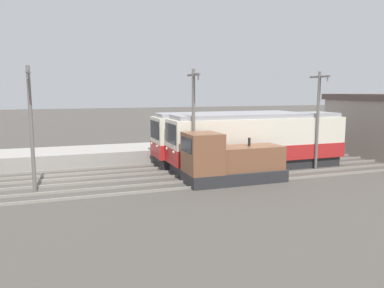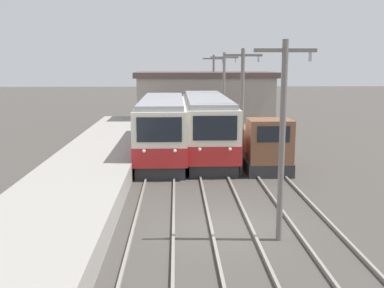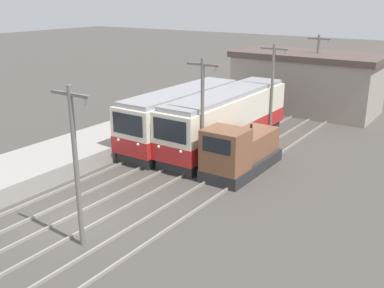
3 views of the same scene
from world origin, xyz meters
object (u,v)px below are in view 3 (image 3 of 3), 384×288
object	(u,v)px
commuter_train_left	(182,119)
commuter_train_center	(226,122)
catenary_mast_mid	(202,114)
catenary_mast_near	(76,162)
catenary_mast_far	(272,87)
shunting_locomotive	(240,152)
catenary_mast_distant	(316,70)

from	to	relation	value
commuter_train_left	commuter_train_center	xyz separation A→B (m)	(2.80, 1.14, 0.01)
commuter_train_left	catenary_mast_mid	distance (m)	6.26
catenary_mast_near	catenary_mast_far	distance (m)	18.09
commuter_train_center	catenary_mast_mid	world-z (taller)	catenary_mast_mid
catenary_mast_far	shunting_locomotive	bearing A→B (deg)	-78.50
commuter_train_center	catenary_mast_distant	size ratio (longest dim) A/B	1.90
catenary_mast_distant	commuter_train_center	bearing A→B (deg)	-96.71
shunting_locomotive	catenary_mast_far	distance (m)	7.87
catenary_mast_mid	catenary_mast_far	distance (m)	9.04
catenary_mast_far	catenary_mast_distant	xyz separation A→B (m)	(0.00, 9.04, 0.00)
commuter_train_center	shunting_locomotive	bearing A→B (deg)	-49.83
commuter_train_left	catenary_mast_far	size ratio (longest dim) A/B	1.66
catenary_mast_near	catenary_mast_distant	xyz separation A→B (m)	(0.00, 27.13, 0.00)
catenary_mast_far	catenary_mast_mid	bearing A→B (deg)	-90.00
commuter_train_left	shunting_locomotive	xyz separation A→B (m)	(5.80, -2.41, -0.56)
commuter_train_left	catenary_mast_distant	size ratio (longest dim) A/B	1.66
commuter_train_left	catenary_mast_distant	distance (m)	14.74
shunting_locomotive	catenary_mast_mid	size ratio (longest dim) A/B	0.90
commuter_train_center	shunting_locomotive	world-z (taller)	commuter_train_center
catenary_mast_far	catenary_mast_near	bearing A→B (deg)	-90.00
shunting_locomotive	catenary_mast_near	size ratio (longest dim) A/B	0.90
commuter_train_center	catenary_mast_mid	xyz separation A→B (m)	(1.51, -5.27, 1.88)
shunting_locomotive	catenary_mast_far	world-z (taller)	catenary_mast_far
catenary_mast_mid	catenary_mast_distant	world-z (taller)	same
catenary_mast_mid	catenary_mast_far	size ratio (longest dim) A/B	1.00
catenary_mast_mid	catenary_mast_distant	bearing A→B (deg)	90.00
commuter_train_left	commuter_train_center	distance (m)	3.02
commuter_train_center	catenary_mast_far	size ratio (longest dim) A/B	1.90
catenary_mast_near	catenary_mast_mid	world-z (taller)	same
catenary_mast_far	commuter_train_left	bearing A→B (deg)	-131.20
catenary_mast_near	commuter_train_center	bearing A→B (deg)	96.02
catenary_mast_distant	catenary_mast_mid	bearing A→B (deg)	-90.00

